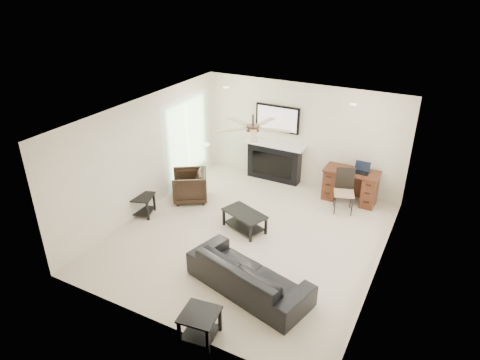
{
  "coord_description": "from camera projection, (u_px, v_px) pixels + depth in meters",
  "views": [
    {
      "loc": [
        3.2,
        -6.47,
        4.83
      ],
      "look_at": [
        -0.26,
        0.1,
        1.14
      ],
      "focal_mm": 32.0,
      "sensor_mm": 36.0,
      "label": 1
    }
  ],
  "objects": [
    {
      "name": "sofa",
      "position": [
        249.0,
        274.0,
        7.03
      ],
      "size": [
        2.3,
        1.36,
        0.63
      ],
      "primitive_type": "imported",
      "rotation": [
        0.0,
        0.0,
        2.89
      ],
      "color": "black",
      "rests_on": "ground"
    },
    {
      "name": "laptop",
      "position": [
        362.0,
        168.0,
        9.42
      ],
      "size": [
        0.33,
        0.24,
        0.23
      ],
      "primitive_type": "cube",
      "color": "black",
      "rests_on": "desk"
    },
    {
      "name": "room_shell",
      "position": [
        261.0,
        159.0,
        7.85
      ],
      "size": [
        5.5,
        5.54,
        2.52
      ],
      "color": "beige",
      "rests_on": "ground"
    },
    {
      "name": "coffee_table",
      "position": [
        244.0,
        221.0,
        8.72
      ],
      "size": [
        1.02,
        0.79,
        0.4
      ],
      "primitive_type": "cube",
      "rotation": [
        0.0,
        0.0,
        -0.36
      ],
      "color": "black",
      "rests_on": "ground"
    },
    {
      "name": "end_table_left",
      "position": [
        142.0,
        205.0,
        9.25
      ],
      "size": [
        0.64,
        0.64,
        0.45
      ],
      "primitive_type": "cube",
      "rotation": [
        0.0,
        0.0,
        0.34
      ],
      "color": "black",
      "rests_on": "ground"
    },
    {
      "name": "end_table_near",
      "position": [
        200.0,
        325.0,
        6.14
      ],
      "size": [
        0.58,
        0.58,
        0.45
      ],
      "primitive_type": "cube",
      "rotation": [
        0.0,
        0.0,
        0.13
      ],
      "color": "black",
      "rests_on": "ground"
    },
    {
      "name": "armchair",
      "position": [
        190.0,
        186.0,
        9.8
      ],
      "size": [
        1.06,
        1.05,
        0.7
      ],
      "primitive_type": "imported",
      "rotation": [
        0.0,
        0.0,
        -1.0
      ],
      "color": "black",
      "rests_on": "ground"
    },
    {
      "name": "fireplace_unit",
      "position": [
        274.0,
        144.0,
        10.49
      ],
      "size": [
        1.52,
        0.34,
        1.91
      ],
      "primitive_type": "cube",
      "color": "black",
      "rests_on": "ground"
    },
    {
      "name": "desk_chair",
      "position": [
        344.0,
        192.0,
        9.26
      ],
      "size": [
        0.54,
        0.55,
        0.97
      ],
      "primitive_type": "cube",
      "rotation": [
        0.0,
        0.0,
        0.32
      ],
      "color": "black",
      "rests_on": "ground"
    },
    {
      "name": "desk",
      "position": [
        350.0,
        186.0,
        9.74
      ],
      "size": [
        1.22,
        0.56,
        0.76
      ],
      "primitive_type": "cube",
      "color": "#3B170E",
      "rests_on": "ground"
    }
  ]
}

